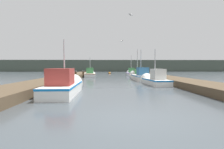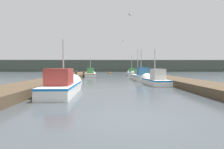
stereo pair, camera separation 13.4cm
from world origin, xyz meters
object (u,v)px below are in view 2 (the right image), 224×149
object	(u,v)px
fishing_boat_0	(64,85)
fishing_boat_4	(91,74)
fishing_boat_2	(140,76)
fishing_boat_3	(137,75)
mooring_piling_1	(72,75)
seagull_1	(131,15)
fishing_boat_1	(154,80)
channel_buoy	(110,73)
seagull_lead	(122,41)
mooring_piling_2	(84,74)
fishing_boat_5	(131,73)
mooring_piling_0	(76,75)

from	to	relation	value
fishing_boat_0	fishing_boat_4	xyz separation A→B (m)	(-0.28, 18.33, -0.04)
fishing_boat_2	fishing_boat_3	bearing A→B (deg)	85.74
mooring_piling_1	seagull_1	world-z (taller)	seagull_1
fishing_boat_1	mooring_piling_1	xyz separation A→B (m)	(-8.20, 2.92, 0.29)
fishing_boat_3	mooring_piling_1	world-z (taller)	fishing_boat_3
fishing_boat_3	mooring_piling_1	distance (m)	10.73
fishing_boat_4	mooring_piling_1	xyz separation A→B (m)	(-0.98, -10.16, 0.27)
fishing_boat_0	fishing_boat_1	distance (m)	8.71
channel_buoy	seagull_1	size ratio (longest dim) A/B	2.20
fishing_boat_3	fishing_boat_4	world-z (taller)	fishing_boat_3
fishing_boat_0	channel_buoy	size ratio (longest dim) A/B	5.59
fishing_boat_2	seagull_lead	world-z (taller)	seagull_lead
mooring_piling_1	mooring_piling_2	world-z (taller)	mooring_piling_1
fishing_boat_5	seagull_1	world-z (taller)	seagull_1
mooring_piling_0	channel_buoy	distance (m)	20.08
mooring_piling_1	mooring_piling_2	bearing A→B (deg)	90.68
channel_buoy	fishing_boat_4	bearing A→B (deg)	-104.75
fishing_boat_0	fishing_boat_4	world-z (taller)	fishing_boat_0
fishing_boat_3	fishing_boat_5	bearing A→B (deg)	85.75
seagull_lead	seagull_1	distance (m)	6.08
mooring_piling_0	mooring_piling_1	world-z (taller)	mooring_piling_1
mooring_piling_0	mooring_piling_2	size ratio (longest dim) A/B	1.12
fishing_boat_3	fishing_boat_5	xyz separation A→B (m)	(0.17, 7.83, 0.07)
fishing_boat_1	fishing_boat_5	distance (m)	17.59
fishing_boat_0	fishing_boat_5	world-z (taller)	fishing_boat_5
fishing_boat_4	seagull_lead	distance (m)	10.85
mooring_piling_0	mooring_piling_1	xyz separation A→B (m)	(0.20, -3.49, 0.16)
fishing_boat_2	mooring_piling_2	size ratio (longest dim) A/B	6.30
fishing_boat_1	seagull_1	world-z (taller)	seagull_1
mooring_piling_1	mooring_piling_2	size ratio (longest dim) A/B	1.46
fishing_boat_3	fishing_boat_4	size ratio (longest dim) A/B	0.87
mooring_piling_2	fishing_boat_2	bearing A→B (deg)	-40.01
fishing_boat_0	mooring_piling_1	world-z (taller)	fishing_boat_0
fishing_boat_2	mooring_piling_2	xyz separation A→B (m)	(-8.14, 6.83, 0.03)
fishing_boat_3	fishing_boat_1	bearing A→B (deg)	-93.32
channel_buoy	seagull_lead	distance (m)	22.29
fishing_boat_3	mooring_piling_2	xyz separation A→B (m)	(-8.37, 2.94, 0.13)
fishing_boat_5	mooring_piling_2	world-z (taller)	fishing_boat_5
fishing_boat_2	fishing_boat_5	world-z (taller)	fishing_boat_5
fishing_boat_1	mooring_piling_0	distance (m)	10.57
fishing_boat_1	fishing_boat_2	bearing A→B (deg)	87.54
fishing_boat_1	seagull_lead	size ratio (longest dim) A/B	9.55
fishing_boat_0	mooring_piling_2	size ratio (longest dim) A/B	5.93
mooring_piling_0	fishing_boat_3	bearing A→B (deg)	21.58
fishing_boat_0	channel_buoy	distance (m)	31.37
fishing_boat_0	seagull_1	size ratio (longest dim) A/B	12.31
fishing_boat_1	channel_buoy	distance (m)	26.24
seagull_1	mooring_piling_2	bearing A→B (deg)	-112.65
fishing_boat_2	fishing_boat_3	world-z (taller)	fishing_boat_3
fishing_boat_3	seagull_lead	size ratio (longest dim) A/B	9.30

